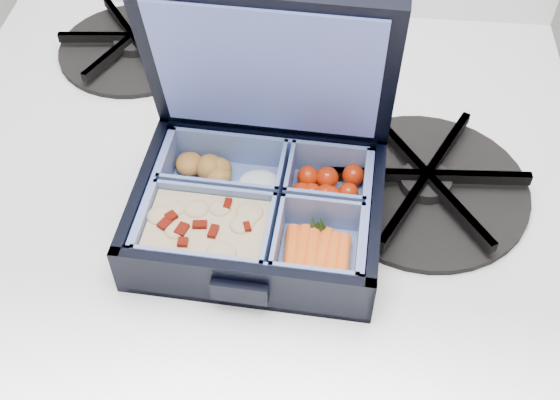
# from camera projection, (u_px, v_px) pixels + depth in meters

# --- Properties ---
(stove) EXTENTS (0.62, 0.62, 0.94)m
(stove) POSITION_uv_depth(u_px,v_px,m) (263.00, 390.00, 1.01)
(stove) COLOR white
(stove) RESTS_ON floor
(bento_box) EXTENTS (0.21, 0.17, 0.05)m
(bento_box) POSITION_uv_depth(u_px,v_px,m) (258.00, 212.00, 0.59)
(bento_box) COLOR black
(bento_box) RESTS_ON stove
(burner_grate) EXTENTS (0.20, 0.20, 0.03)m
(burner_grate) POSITION_uv_depth(u_px,v_px,m) (426.00, 180.00, 0.62)
(burner_grate) COLOR black
(burner_grate) RESTS_ON stove
(burner_grate_rear) EXTENTS (0.18, 0.18, 0.02)m
(burner_grate_rear) POSITION_uv_depth(u_px,v_px,m) (134.00, 43.00, 0.76)
(burner_grate_rear) COLOR black
(burner_grate_rear) RESTS_ON stove
(fork) EXTENTS (0.06, 0.17, 0.01)m
(fork) POSITION_uv_depth(u_px,v_px,m) (333.00, 120.00, 0.69)
(fork) COLOR #BABAC3
(fork) RESTS_ON stove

